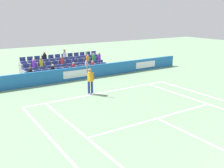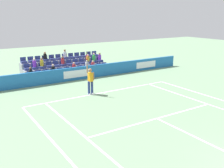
{
  "view_description": "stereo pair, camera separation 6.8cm",
  "coord_description": "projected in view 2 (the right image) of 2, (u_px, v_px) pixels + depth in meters",
  "views": [
    {
      "loc": [
        8.85,
        2.94,
        5.3
      ],
      "look_at": [
        0.45,
        -10.05,
        1.1
      ],
      "focal_mm": 41.75,
      "sensor_mm": 36.0,
      "label": 1
    },
    {
      "loc": [
        8.79,
        2.98,
        5.3
      ],
      "look_at": [
        0.45,
        -10.05,
        1.1
      ],
      "focal_mm": 41.75,
      "sensor_mm": 36.0,
      "label": 2
    }
  ],
  "objects": [
    {
      "name": "line_centre_mark",
      "position": [
        104.0,
        93.0,
        17.96
      ],
      "size": [
        0.1,
        0.2,
        0.01
      ],
      "primitive_type": "cube",
      "color": "white",
      "rests_on": "ground"
    },
    {
      "name": "sponsor_barrier",
      "position": [
        76.0,
        73.0,
        21.39
      ],
      "size": [
        21.97,
        0.22,
        1.07
      ],
      "color": "#1E66AD",
      "rests_on": "ground"
    },
    {
      "name": "line_baseline",
      "position": [
        103.0,
        92.0,
        18.04
      ],
      "size": [
        10.97,
        0.1,
        0.01
      ],
      "primitive_type": "cube",
      "color": "white",
      "rests_on": "ground"
    },
    {
      "name": "tennis_player",
      "position": [
        90.0,
        80.0,
        17.45
      ],
      "size": [
        0.53,
        0.37,
        2.85
      ],
      "color": "navy",
      "rests_on": "ground"
    },
    {
      "name": "line_service",
      "position": [
        157.0,
        118.0,
        13.58
      ],
      "size": [
        8.23,
        0.1,
        0.01
      ],
      "primitive_type": "cube",
      "color": "white",
      "rests_on": "ground"
    },
    {
      "name": "line_doubles_sideline_left",
      "position": [
        61.0,
        151.0,
        10.36
      ],
      "size": [
        0.1,
        11.89,
        0.01
      ],
      "primitive_type": "cube",
      "color": "white",
      "rests_on": "ground"
    },
    {
      "name": "line_singles_sideline_left",
      "position": [
        91.0,
        142.0,
        11.07
      ],
      "size": [
        0.1,
        11.89,
        0.01
      ],
      "primitive_type": "cube",
      "color": "white",
      "rests_on": "ground"
    },
    {
      "name": "stadium_stand",
      "position": [
        65.0,
        68.0,
        23.25
      ],
      "size": [
        7.44,
        2.85,
        2.16
      ],
      "color": "gray",
      "rests_on": "ground"
    },
    {
      "name": "line_centre_service",
      "position": [
        208.0,
        143.0,
        10.98
      ],
      "size": [
        0.1,
        6.4,
        0.01
      ],
      "primitive_type": "cube",
      "color": "white",
      "rests_on": "ground"
    },
    {
      "name": "line_singles_sideline_right",
      "position": [
        214.0,
        106.0,
        15.35
      ],
      "size": [
        0.1,
        11.89,
        0.01
      ],
      "primitive_type": "cube",
      "color": "white",
      "rests_on": "ground"
    }
  ]
}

